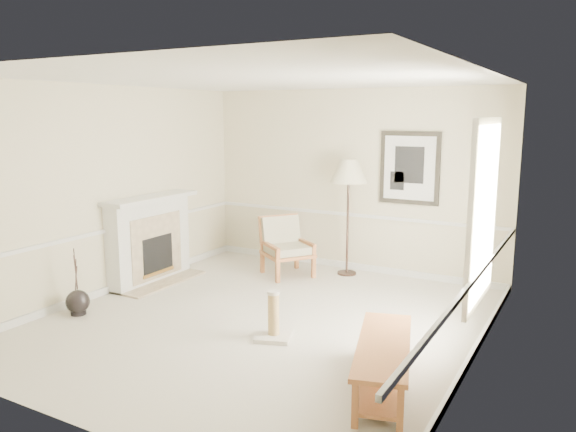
# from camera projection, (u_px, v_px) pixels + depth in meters

# --- Properties ---
(ground) EXTENTS (5.50, 5.50, 0.00)m
(ground) POSITION_uv_depth(u_px,v_px,m) (262.00, 321.00, 6.89)
(ground) COLOR silver
(ground) RESTS_ON ground
(room) EXTENTS (5.04, 5.54, 2.92)m
(room) POSITION_uv_depth(u_px,v_px,m) (274.00, 169.00, 6.56)
(room) COLOR beige
(room) RESTS_ON ground
(fireplace) EXTENTS (0.64, 1.64, 1.31)m
(fireplace) POSITION_uv_depth(u_px,v_px,m) (150.00, 240.00, 8.42)
(fireplace) COLOR white
(fireplace) RESTS_ON ground
(floor_vase) EXTENTS (0.30, 0.30, 0.87)m
(floor_vase) POSITION_uv_depth(u_px,v_px,m) (78.00, 302.00, 7.08)
(floor_vase) COLOR black
(floor_vase) RESTS_ON ground
(armchair) EXTENTS (1.00, 0.99, 0.91)m
(armchair) POSITION_uv_depth(u_px,v_px,m) (285.00, 243.00, 8.85)
(armchair) COLOR #AD5E37
(armchair) RESTS_ON ground
(floor_lamp) EXTENTS (0.62, 0.62, 1.82)m
(floor_lamp) POSITION_uv_depth(u_px,v_px,m) (349.00, 174.00, 8.62)
(floor_lamp) COLOR black
(floor_lamp) RESTS_ON ground
(bench) EXTENTS (0.89, 1.63, 0.45)m
(bench) POSITION_uv_depth(u_px,v_px,m) (383.00, 358.00, 5.14)
(bench) COLOR #AD5E37
(bench) RESTS_ON ground
(scratching_post) EXTENTS (0.50, 0.50, 0.56)m
(scratching_post) POSITION_uv_depth(u_px,v_px,m) (274.00, 323.00, 6.32)
(scratching_post) COLOR silver
(scratching_post) RESTS_ON ground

